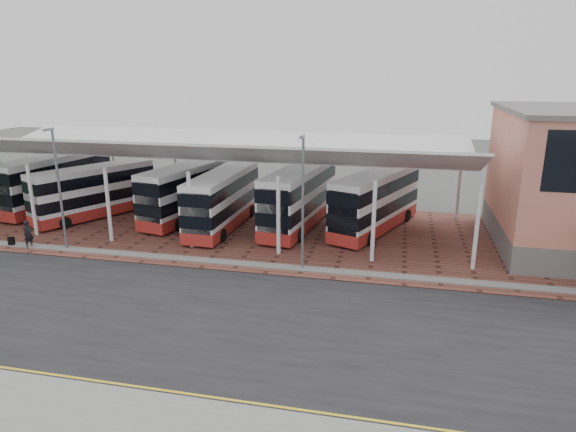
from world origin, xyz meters
name	(u,v)px	position (x,y,z in m)	size (l,w,h in m)	color
ground	(238,313)	(0.00, 0.00, 0.00)	(140.00, 140.00, 0.00)	#474A45
road	(232,322)	(0.00, -1.00, 0.01)	(120.00, 14.00, 0.02)	black
forecourt	(320,235)	(2.00, 13.00, 0.03)	(72.00, 16.00, 0.06)	brown
north_kerb	(270,266)	(0.00, 6.20, 0.07)	(120.00, 0.80, 0.14)	slate
yellow_line_near	(179,398)	(0.00, -7.00, 0.03)	(120.00, 0.12, 0.01)	gold
yellow_line_far	(183,393)	(0.00, -6.70, 0.03)	(120.00, 0.12, 0.01)	gold
canopy	(217,150)	(-6.00, 13.94, 5.80)	(37.00, 11.63, 7.07)	white
lamp_west	(59,186)	(-14.00, 6.27, 4.36)	(0.16, 0.90, 8.07)	slate
lamp_east	(303,199)	(2.00, 6.27, 4.36)	(0.16, 0.90, 8.07)	slate
bus_0	(55,182)	(-21.25, 15.47, 2.30)	(4.21, 11.22, 4.52)	white
bus_1	(94,192)	(-16.44, 13.60, 2.10)	(6.62, 9.90, 4.11)	white
bus_2	(190,191)	(-8.82, 15.09, 2.21)	(4.58, 10.79, 4.33)	white
bus_3	(223,200)	(-5.41, 13.23, 2.15)	(2.77, 10.28, 4.21)	white
bus_4	(299,198)	(0.13, 14.69, 2.30)	(3.97, 11.17, 4.50)	white
bus_5	(376,202)	(5.79, 15.04, 2.22)	(6.11, 10.73, 4.35)	white
pedestrian	(28,234)	(-16.57, 6.00, 1.00)	(0.69, 0.45, 1.89)	black
suitcase	(11,241)	(-18.00, 6.00, 0.37)	(0.37, 0.26, 0.63)	black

